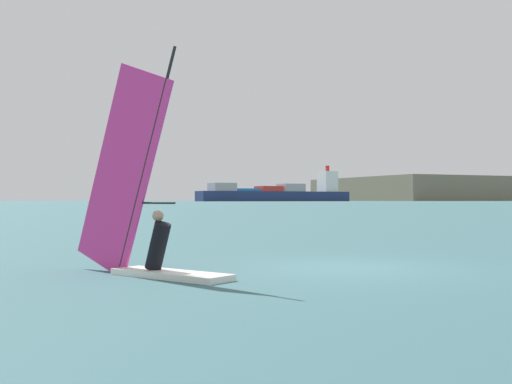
% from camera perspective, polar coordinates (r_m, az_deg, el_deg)
% --- Properties ---
extents(ground_plane, '(4000.00, 4000.00, 0.00)m').
position_cam_1_polar(ground_plane, '(14.01, 8.61, -6.73)').
color(ground_plane, '#386066').
extents(windsurfer, '(3.05, 3.27, 4.53)m').
position_cam_1_polar(windsurfer, '(12.57, -10.00, -2.15)').
color(windsurfer, white).
rests_on(windsurfer, ground_plane).
extents(cargo_ship, '(161.97, 64.01, 37.04)m').
position_cam_1_polar(cargo_ship, '(633.71, 1.95, -0.09)').
color(cargo_ship, navy).
rests_on(cargo_ship, ground_plane).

